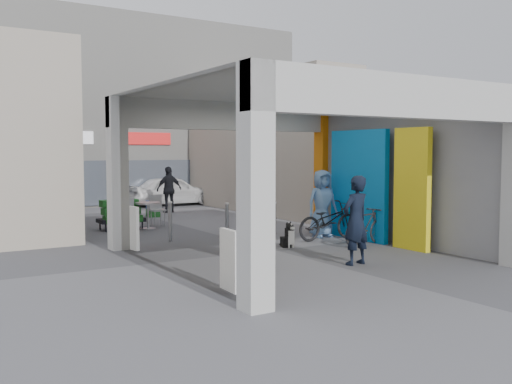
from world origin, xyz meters
TOP-DOWN VIEW (x-y plane):
  - ground at (0.00, 0.00)m, footprint 90.00×90.00m
  - arcade_canopy at (0.54, -0.82)m, footprint 6.40×6.45m
  - far_building at (-0.00, 13.99)m, footprint 18.00×4.08m
  - plaza_bldg_left at (-4.50, 7.50)m, footprint 2.00×9.00m
  - plaza_bldg_right at (4.50, 7.50)m, footprint 2.00×9.00m
  - bollard_left at (-1.52, 2.46)m, footprint 0.09×0.09m
  - bollard_center at (0.15, 2.53)m, footprint 0.09×0.09m
  - bollard_right at (1.49, 2.25)m, footprint 0.09×0.09m
  - advert_board_near at (-2.75, -2.79)m, footprint 0.12×0.55m
  - advert_board_far at (-2.75, 1.82)m, footprint 0.18×0.56m
  - cafe_set at (-1.27, 5.26)m, footprint 1.55×1.25m
  - produce_stand at (-1.85, 5.26)m, footprint 1.30×0.70m
  - crate_stack at (0.12, 7.77)m, footprint 0.52×0.45m
  - border_collie at (0.47, 0.15)m, footprint 0.23×0.45m
  - man_with_dog at (0.43, -2.24)m, footprint 0.70×0.51m
  - man_back_turned at (-1.19, -0.99)m, footprint 0.96×0.82m
  - man_elderly at (2.20, 1.05)m, footprint 0.93×0.67m
  - man_crates at (1.21, 8.89)m, footprint 1.02×0.48m
  - bicycle_front at (2.03, 0.58)m, footprint 1.88×0.68m
  - bicycle_rear at (2.25, -0.57)m, footprint 1.57×0.67m
  - white_van at (2.41, 11.35)m, footprint 3.64×1.48m

SIDE VIEW (x-z plane):
  - ground at x=0.00m, z-range 0.00..0.00m
  - border_collie at x=0.47m, z-range -0.06..0.56m
  - crate_stack at x=0.12m, z-range 0.00..0.56m
  - cafe_set at x=-1.27m, z-range -0.14..0.80m
  - produce_stand at x=-1.85m, z-range -0.09..0.76m
  - bollard_right at x=1.49m, z-range 0.00..0.85m
  - bollard_center at x=0.15m, z-range 0.00..0.87m
  - bicycle_rear at x=2.25m, z-range 0.00..0.91m
  - bicycle_front at x=2.03m, z-range 0.00..0.98m
  - bollard_left at x=-1.52m, z-range 0.00..0.98m
  - advert_board_near at x=-2.75m, z-range 0.01..1.01m
  - advert_board_far at x=-2.75m, z-range 0.01..1.01m
  - white_van at x=2.41m, z-range 0.00..1.24m
  - man_crates at x=1.21m, z-range 0.00..1.70m
  - man_back_turned at x=-1.19m, z-range 0.00..1.72m
  - man_elderly at x=2.20m, z-range 0.00..1.78m
  - man_with_dog at x=0.43m, z-range 0.00..1.78m
  - arcade_canopy at x=0.54m, z-range -0.90..5.50m
  - plaza_bldg_left at x=-4.50m, z-range 0.00..5.00m
  - plaza_bldg_right at x=4.50m, z-range 0.00..5.00m
  - far_building at x=0.00m, z-range -0.01..7.99m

